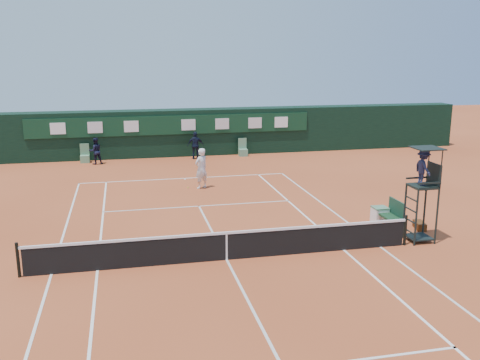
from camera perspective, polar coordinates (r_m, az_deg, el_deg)
name	(u,v)px	position (r m, az deg, el deg)	size (l,w,h in m)	color
ground	(227,260)	(17.74, -1.44, -8.51)	(90.00, 90.00, 0.00)	#BD552C
court_lines	(227,260)	(17.74, -1.44, -8.49)	(11.05, 23.85, 0.01)	white
tennis_net	(227,245)	(17.56, -1.45, -6.97)	(12.90, 0.10, 1.10)	black
back_wall	(172,132)	(35.41, -7.28, 5.05)	(40.00, 1.65, 3.00)	black
linesman_chair_left	(85,157)	(34.31, -16.21, 2.33)	(0.55, 0.50, 1.15)	#62966B
linesman_chair_right	(243,151)	(35.06, 0.32, 3.10)	(0.55, 0.50, 1.15)	#5C8C6A
umpire_chair	(423,175)	(19.80, 18.98, 0.54)	(0.96, 0.95, 3.42)	black
player_bench	(393,213)	(21.47, 16.03, -3.41)	(0.56, 1.20, 1.10)	#173B21
tennis_bag	(420,225)	(21.80, 18.61, -4.60)	(0.32, 0.74, 0.28)	black
cooler	(380,215)	(22.07, 14.67, -3.60)	(0.57, 0.57, 0.65)	white
tennis_ball	(188,187)	(26.90, -5.57, -0.80)	(0.06, 0.06, 0.06)	#C8DF34
player	(201,168)	(26.61, -4.16, 1.24)	(0.74, 0.49, 2.03)	silver
ball_kid_left	(95,151)	(33.52, -15.16, 3.00)	(0.79, 0.61, 1.62)	black
ball_kid_right	(196,145)	(34.05, -4.76, 3.70)	(1.03, 0.43, 1.76)	black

